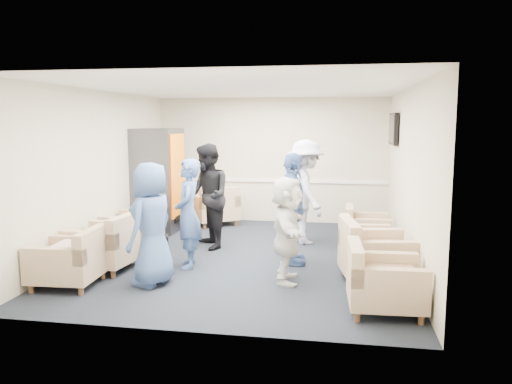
% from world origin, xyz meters
% --- Properties ---
extents(floor, '(6.00, 6.00, 0.00)m').
position_xyz_m(floor, '(0.00, 0.00, 0.00)').
color(floor, black).
rests_on(floor, ground).
extents(ceiling, '(6.00, 6.00, 0.00)m').
position_xyz_m(ceiling, '(0.00, 0.00, 2.70)').
color(ceiling, white).
rests_on(ceiling, back_wall).
extents(back_wall, '(5.00, 0.02, 2.70)m').
position_xyz_m(back_wall, '(0.00, 3.00, 1.35)').
color(back_wall, beige).
rests_on(back_wall, floor).
extents(front_wall, '(5.00, 0.02, 2.70)m').
position_xyz_m(front_wall, '(0.00, -3.00, 1.35)').
color(front_wall, beige).
rests_on(front_wall, floor).
extents(left_wall, '(0.02, 6.00, 2.70)m').
position_xyz_m(left_wall, '(-2.50, 0.00, 1.35)').
color(left_wall, beige).
rests_on(left_wall, floor).
extents(right_wall, '(0.02, 6.00, 2.70)m').
position_xyz_m(right_wall, '(2.50, 0.00, 1.35)').
color(right_wall, beige).
rests_on(right_wall, floor).
extents(chair_rail, '(4.98, 0.04, 0.06)m').
position_xyz_m(chair_rail, '(0.00, 2.98, 0.90)').
color(chair_rail, white).
rests_on(chair_rail, back_wall).
extents(tv, '(0.10, 1.00, 0.58)m').
position_xyz_m(tv, '(2.44, 1.80, 2.05)').
color(tv, black).
rests_on(tv, right_wall).
extents(armchair_left_near, '(0.87, 0.87, 0.66)m').
position_xyz_m(armchair_left_near, '(-2.02, -1.82, 0.33)').
color(armchair_left_near, tan).
rests_on(armchair_left_near, floor).
extents(armchair_left_mid, '(0.97, 0.97, 0.71)m').
position_xyz_m(armchair_left_mid, '(-1.89, -1.04, 0.35)').
color(armchair_left_mid, tan).
rests_on(armchair_left_mid, floor).
extents(armchair_left_far, '(0.94, 0.94, 0.67)m').
position_xyz_m(armchair_left_far, '(-1.99, 0.20, 0.33)').
color(armchair_left_far, tan).
rests_on(armchair_left_far, floor).
extents(armchair_right_near, '(0.88, 0.88, 0.67)m').
position_xyz_m(armchair_right_near, '(1.97, -2.08, 0.34)').
color(armchair_right_near, tan).
rests_on(armchair_right_near, floor).
extents(armchair_right_midnear, '(1.05, 1.05, 0.73)m').
position_xyz_m(armchair_right_midnear, '(1.94, -1.01, 0.36)').
color(armchair_right_midnear, tan).
rests_on(armchair_right_midnear, floor).
extents(armchair_right_midfar, '(0.87, 0.87, 0.63)m').
position_xyz_m(armchair_right_midfar, '(1.88, -0.19, 0.31)').
color(armchair_right_midfar, tan).
rests_on(armchair_right_midfar, floor).
extents(armchair_right_far, '(0.77, 0.77, 0.61)m').
position_xyz_m(armchair_right_far, '(1.93, 1.00, 0.30)').
color(armchair_right_far, tan).
rests_on(armchair_right_far, floor).
extents(armchair_corner, '(1.23, 1.23, 0.70)m').
position_xyz_m(armchair_corner, '(-1.13, 2.41, 0.35)').
color(armchair_corner, tan).
rests_on(armchair_corner, floor).
extents(vending_machine, '(0.83, 0.97, 2.05)m').
position_xyz_m(vending_machine, '(-2.09, 1.66, 1.03)').
color(vending_machine, '#4B4A52').
rests_on(vending_machine, floor).
extents(backpack, '(0.37, 0.32, 0.54)m').
position_xyz_m(backpack, '(-1.25, -0.65, 0.28)').
color(backpack, black).
rests_on(backpack, floor).
extents(pillow, '(0.41, 0.52, 0.14)m').
position_xyz_m(pillow, '(-2.03, -1.83, 0.51)').
color(pillow, beige).
rests_on(pillow, armchair_left_near).
extents(person_front_left, '(0.71, 0.91, 1.65)m').
position_xyz_m(person_front_left, '(-0.98, -1.57, 0.83)').
color(person_front_left, '#415F9C').
rests_on(person_front_left, floor).
extents(person_mid_left, '(0.52, 0.67, 1.64)m').
position_xyz_m(person_mid_left, '(-0.75, -0.71, 0.82)').
color(person_mid_left, '#415F9C').
rests_on(person_mid_left, floor).
extents(person_back_left, '(1.04, 1.11, 1.82)m').
position_xyz_m(person_back_left, '(-0.76, 0.44, 0.91)').
color(person_back_left, black).
rests_on(person_back_left, floor).
extents(person_back_right, '(1.12, 1.38, 1.87)m').
position_xyz_m(person_back_right, '(0.88, 1.09, 0.93)').
color(person_back_right, white).
rests_on(person_back_right, floor).
extents(person_mid_right, '(0.55, 1.06, 1.72)m').
position_xyz_m(person_mid_right, '(0.78, -0.29, 0.86)').
color(person_mid_right, '#415F9C').
rests_on(person_mid_right, floor).
extents(person_front_right, '(0.53, 1.38, 1.45)m').
position_xyz_m(person_front_right, '(0.79, -1.16, 0.73)').
color(person_front_right, white).
rests_on(person_front_right, floor).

